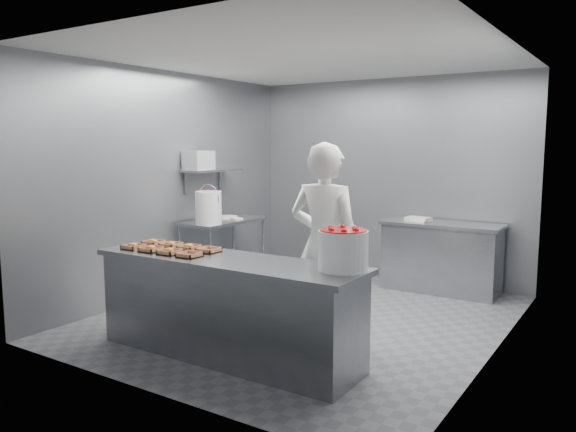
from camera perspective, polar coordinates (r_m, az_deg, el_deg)
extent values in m
plane|color=#4C4C51|center=(6.29, 1.74, -10.25)|extent=(4.50, 4.50, 0.00)
plane|color=white|center=(6.06, 1.85, 15.87)|extent=(4.50, 4.50, 0.00)
cube|color=slate|center=(8.02, 10.14, 3.65)|extent=(4.00, 0.04, 2.80)
cube|color=slate|center=(7.25, -11.89, 3.23)|extent=(0.04, 4.50, 2.80)
cube|color=slate|center=(5.27, 20.75, 1.41)|extent=(0.04, 4.50, 2.80)
cube|color=slate|center=(5.00, -6.28, -4.56)|extent=(2.60, 0.70, 0.05)
cube|color=slate|center=(5.11, -6.20, -9.50)|extent=(2.50, 0.64, 0.85)
cube|color=slate|center=(7.51, -6.66, -0.51)|extent=(0.60, 1.20, 0.04)
cube|color=slate|center=(7.63, -6.59, -5.58)|extent=(0.56, 1.15, 0.03)
cylinder|color=slate|center=(7.35, -10.97, -4.26)|extent=(0.04, 0.04, 0.88)
cylinder|color=slate|center=(7.00, -7.89, -4.77)|extent=(0.04, 0.04, 0.88)
cylinder|color=slate|center=(8.17, -5.53, -2.98)|extent=(0.04, 0.04, 0.88)
cylinder|color=slate|center=(7.87, -2.55, -3.36)|extent=(0.04, 0.04, 0.88)
cube|color=slate|center=(7.44, 15.40, -0.85)|extent=(1.50, 0.60, 0.05)
cube|color=slate|center=(7.52, 15.28, -4.24)|extent=(1.44, 0.55, 0.85)
cube|color=slate|center=(7.56, -7.74, 4.62)|extent=(0.35, 0.90, 0.03)
cube|color=tan|center=(5.60, -15.40, -3.01)|extent=(0.18, 0.18, 0.04)
cube|color=white|center=(5.58, -14.97, -3.14)|extent=(0.10, 0.06, 0.00)
ellipsoid|color=#C56F31|center=(5.61, -15.47, -2.90)|extent=(0.10, 0.10, 0.05)
cube|color=tan|center=(5.43, -13.71, -3.29)|extent=(0.18, 0.18, 0.04)
cube|color=white|center=(5.41, -13.26, -3.42)|extent=(0.10, 0.06, 0.00)
ellipsoid|color=#C56F31|center=(5.43, -13.78, -3.17)|extent=(0.10, 0.10, 0.05)
cube|color=tan|center=(5.26, -11.90, -3.57)|extent=(0.18, 0.18, 0.04)
cube|color=white|center=(5.24, -11.43, -3.71)|extent=(0.10, 0.06, 0.00)
ellipsoid|color=#C56F31|center=(5.26, -11.98, -3.45)|extent=(0.10, 0.10, 0.05)
cube|color=tan|center=(5.09, -9.98, -3.88)|extent=(0.18, 0.18, 0.04)
cube|color=white|center=(5.08, -9.48, -4.02)|extent=(0.10, 0.06, 0.00)
cube|color=tan|center=(5.77, -13.46, -2.64)|extent=(0.18, 0.18, 0.04)
cube|color=white|center=(5.75, -13.04, -2.77)|extent=(0.10, 0.06, 0.00)
ellipsoid|color=#C56F31|center=(5.78, -13.54, -2.53)|extent=(0.10, 0.10, 0.05)
cube|color=tan|center=(5.61, -11.77, -2.89)|extent=(0.18, 0.18, 0.04)
cube|color=white|center=(5.59, -11.33, -3.02)|extent=(0.10, 0.06, 0.00)
ellipsoid|color=#C56F31|center=(5.61, -11.84, -2.78)|extent=(0.10, 0.10, 0.05)
cube|color=tan|center=(5.44, -9.96, -3.16)|extent=(0.18, 0.18, 0.04)
cube|color=white|center=(5.42, -9.50, -3.29)|extent=(0.10, 0.06, 0.00)
ellipsoid|color=#C56F31|center=(5.45, -10.04, -3.04)|extent=(0.10, 0.10, 0.05)
cube|color=tan|center=(5.28, -8.05, -3.43)|extent=(0.18, 0.18, 0.04)
cube|color=white|center=(5.27, -7.57, -3.57)|extent=(0.10, 0.06, 0.00)
imported|color=white|center=(5.24, 3.75, -3.03)|extent=(0.73, 0.51, 1.92)
cylinder|color=white|center=(4.49, 5.61, -3.50)|extent=(0.40, 0.40, 0.32)
cylinder|color=red|center=(4.46, 5.64, -1.62)|extent=(0.37, 0.37, 0.04)
cylinder|color=white|center=(7.06, -8.09, 0.81)|extent=(0.33, 0.33, 0.41)
cylinder|color=#D96C8E|center=(7.04, -8.11, 2.44)|extent=(0.30, 0.30, 0.02)
torus|color=slate|center=(7.05, -8.10, 1.82)|extent=(0.34, 0.01, 0.34)
cylinder|color=white|center=(7.70, -6.25, -0.08)|extent=(0.33, 0.33, 0.02)
cube|color=#CCB28C|center=(7.52, -5.24, -0.26)|extent=(0.17, 0.15, 0.02)
cube|color=gray|center=(7.36, -9.08, 5.60)|extent=(0.30, 0.34, 0.25)
cube|color=silver|center=(7.53, 13.10, -0.30)|extent=(0.33, 0.27, 0.05)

